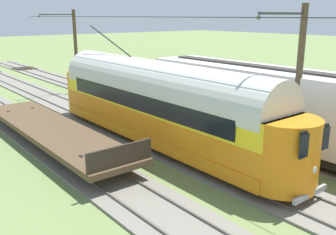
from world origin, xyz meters
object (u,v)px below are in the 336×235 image
(catenary_pole_mid_near, at_px, (297,85))
(catenary_pole_foreground, at_px, (75,50))
(vintage_streetcar, at_px, (157,102))
(boxcar_far_siding, at_px, (271,104))
(flatcar_adjacent, at_px, (53,130))

(catenary_pole_mid_near, bearing_deg, catenary_pole_foreground, -90.00)
(vintage_streetcar, distance_m, catenary_pole_mid_near, 6.77)
(boxcar_far_siding, height_order, catenary_pole_mid_near, catenary_pole_mid_near)
(vintage_streetcar, xyz_separation_m, catenary_pole_foreground, (-2.80, -15.00, 1.38))
(flatcar_adjacent, distance_m, catenary_pole_foreground, 14.17)
(vintage_streetcar, distance_m, catenary_pole_foreground, 15.32)
(vintage_streetcar, xyz_separation_m, flatcar_adjacent, (4.27, -3.04, -1.40))
(vintage_streetcar, xyz_separation_m, catenary_pole_mid_near, (-2.80, 6.01, 1.38))
(catenary_pole_foreground, bearing_deg, boxcar_far_siding, 94.50)
(vintage_streetcar, distance_m, flatcar_adjacent, 5.43)
(catenary_pole_foreground, bearing_deg, flatcar_adjacent, 59.41)
(flatcar_adjacent, relative_size, catenary_pole_foreground, 1.94)
(vintage_streetcar, height_order, flatcar_adjacent, vintage_streetcar)
(catenary_pole_foreground, relative_size, catenary_pole_mid_near, 1.00)
(vintage_streetcar, relative_size, catenary_pole_foreground, 2.52)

